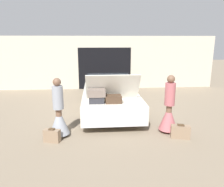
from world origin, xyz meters
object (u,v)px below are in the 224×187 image
object	(u,v)px
person_left	(59,116)
car	(109,94)
person_right	(169,112)
suitcase_beside_right_person	(180,132)
suitcase_beside_left_person	(52,136)

from	to	relation	value
person_left	car	bearing A→B (deg)	146.91
person_right	suitcase_beside_right_person	world-z (taller)	person_right
suitcase_beside_left_person	suitcase_beside_right_person	world-z (taller)	suitcase_beside_right_person
car	suitcase_beside_right_person	bearing A→B (deg)	-57.90
car	person_right	world-z (taller)	person_right
person_right	car	bearing A→B (deg)	26.83
suitcase_beside_left_person	person_left	bearing A→B (deg)	66.17
suitcase_beside_right_person	suitcase_beside_left_person	bearing A→B (deg)	179.15
suitcase_beside_left_person	suitcase_beside_right_person	size ratio (longest dim) A/B	0.86
car	suitcase_beside_right_person	distance (m)	3.30
suitcase_beside_right_person	person_right	bearing A→B (deg)	114.52
car	person_right	distance (m)	2.81
person_left	person_right	distance (m)	3.08
car	person_left	bearing A→B (deg)	-122.72
person_left	suitcase_beside_right_person	xyz separation A→B (m)	(3.28, -0.39, -0.41)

